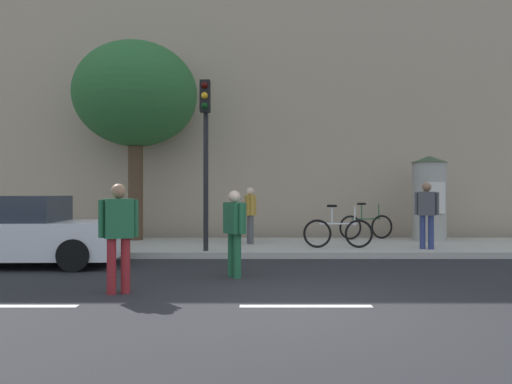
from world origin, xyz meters
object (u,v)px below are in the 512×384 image
(street_tree, at_px, (138,96))
(bicycle_leaning, at_px, (368,226))
(pedestrian_in_light_jacket, at_px, (121,229))
(pedestrian_tallest, at_px, (237,226))
(traffic_light, at_px, (207,136))
(pedestrian_in_red_top, at_px, (252,211))
(poster_column, at_px, (432,197))
(parked_car_red, at_px, (10,232))
(pedestrian_near_pole, at_px, (429,210))
(bicycle_upright, at_px, (340,232))

(street_tree, distance_m, bicycle_leaning, 7.90)
(street_tree, relative_size, pedestrian_in_light_jacket, 3.48)
(pedestrian_tallest, bearing_deg, traffic_light, 105.97)
(traffic_light, bearing_deg, street_tree, 128.30)
(traffic_light, distance_m, pedestrian_in_red_top, 2.83)
(poster_column, bearing_deg, parked_car_red, -157.82)
(parked_car_red, bearing_deg, poster_column, 22.18)
(street_tree, bearing_deg, bicycle_leaning, 1.90)
(street_tree, relative_size, bicycle_leaning, 3.41)
(pedestrian_in_light_jacket, bearing_deg, pedestrian_in_red_top, 72.71)
(poster_column, height_order, pedestrian_in_red_top, poster_column)
(poster_column, distance_m, parked_car_red, 11.16)
(street_tree, height_order, pedestrian_near_pole, street_tree)
(pedestrian_in_light_jacket, distance_m, pedestrian_in_red_top, 6.54)
(pedestrian_in_light_jacket, bearing_deg, pedestrian_tallest, 41.91)
(bicycle_leaning, bearing_deg, pedestrian_in_red_top, -158.94)
(bicycle_upright, distance_m, parked_car_red, 7.63)
(pedestrian_tallest, relative_size, bicycle_upright, 0.89)
(pedestrian_in_red_top, relative_size, bicycle_leaning, 0.90)
(bicycle_leaning, height_order, bicycle_upright, same)
(poster_column, xyz_separation_m, bicycle_leaning, (-1.76, 0.39, -0.87))
(street_tree, distance_m, pedestrian_in_light_jacket, 8.24)
(poster_column, bearing_deg, pedestrian_tallest, -134.02)
(pedestrian_in_light_jacket, bearing_deg, bicycle_leaning, 54.46)
(parked_car_red, bearing_deg, pedestrian_in_light_jacket, -43.50)
(street_tree, bearing_deg, bicycle_upright, -21.41)
(bicycle_leaning, bearing_deg, bicycle_upright, -116.87)
(street_tree, bearing_deg, parked_car_red, -111.04)
(street_tree, xyz_separation_m, parked_car_red, (-1.68, -4.37, -3.71))
(pedestrian_in_light_jacket, bearing_deg, street_tree, 101.25)
(traffic_light, relative_size, pedestrian_near_pole, 2.46)
(traffic_light, distance_m, pedestrian_tallest, 3.53)
(pedestrian_tallest, distance_m, pedestrian_in_light_jacket, 2.29)
(poster_column, xyz_separation_m, pedestrian_in_red_top, (-5.23, -0.95, -0.36))
(traffic_light, distance_m, pedestrian_near_pole, 5.74)
(traffic_light, bearing_deg, pedestrian_in_light_jacket, -101.64)
(poster_column, bearing_deg, traffic_light, -155.75)
(poster_column, bearing_deg, pedestrian_in_red_top, -169.75)
(pedestrian_in_red_top, distance_m, parked_car_red, 6.05)
(traffic_light, height_order, poster_column, traffic_light)
(bicycle_leaning, bearing_deg, pedestrian_near_pole, -70.99)
(pedestrian_in_red_top, bearing_deg, street_tree, 161.97)
(traffic_light, height_order, parked_car_red, traffic_light)
(poster_column, distance_m, pedestrian_in_light_jacket, 10.16)
(traffic_light, relative_size, pedestrian_in_red_top, 2.63)
(traffic_light, bearing_deg, pedestrian_in_red_top, 60.95)
(street_tree, distance_m, pedestrian_in_red_top, 4.92)
(poster_column, distance_m, pedestrian_tallest, 7.88)
(pedestrian_near_pole, relative_size, bicycle_leaning, 0.96)
(pedestrian_tallest, bearing_deg, pedestrian_in_red_top, 87.14)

